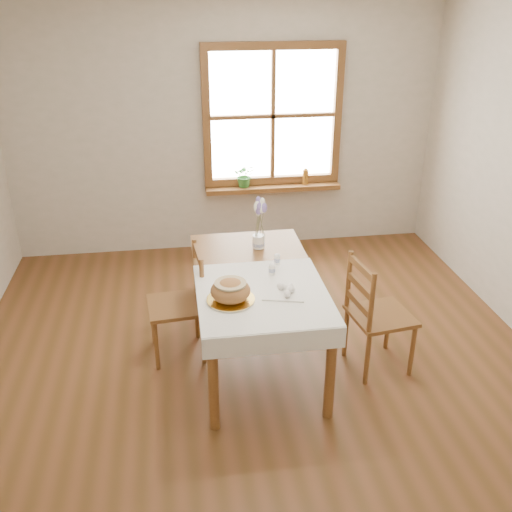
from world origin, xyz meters
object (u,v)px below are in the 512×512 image
Objects in this scene: dining_table at (256,284)px; chair_left at (176,304)px; flower_vase at (259,242)px; bread_plate at (231,300)px; chair_right at (381,314)px.

chair_left is at bearing 164.79° from dining_table.
flower_vase is (0.09, 0.44, 0.14)m from dining_table.
chair_left is 8.32× the size of flower_vase.
bread_plate is (0.38, -0.55, 0.32)m from chair_left.
dining_table is 14.75× the size of flower_vase.
flower_vase is at bearing 106.88° from chair_left.
chair_right is at bearing -14.22° from dining_table.
bread_plate is at bearing 29.59° from chair_left.
chair_right reaches higher than dining_table.
flower_vase is at bearing 68.93° from bread_plate.
flower_vase reaches higher than bread_plate.
bread_plate is at bearing -111.07° from flower_vase.
dining_table is 0.47m from flower_vase.
dining_table is at bearing 69.76° from chair_left.
bread_plate is (-0.23, -0.38, 0.10)m from dining_table.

